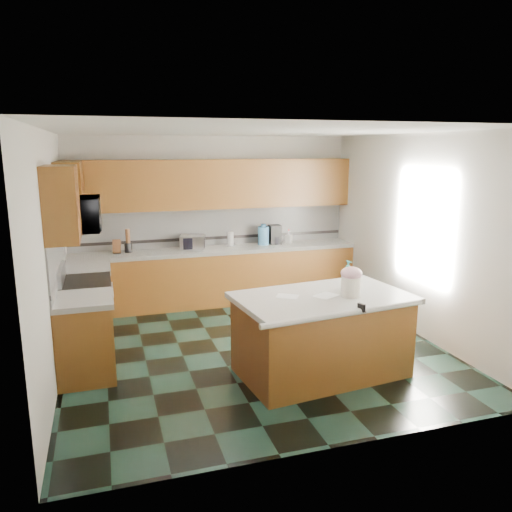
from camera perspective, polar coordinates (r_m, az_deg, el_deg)
name	(u,v)px	position (r m, az deg, el deg)	size (l,w,h in m)	color
floor	(253,348)	(6.50, -0.36, -10.42)	(4.60, 4.60, 0.00)	black
ceiling	(253,131)	(6.00, -0.40, 14.13)	(4.60, 4.60, 0.00)	white
wall_back	(212,219)	(8.33, -5.00, 4.22)	(4.60, 0.04, 2.70)	silver
wall_front	(337,297)	(4.00, 9.28, -4.63)	(4.60, 0.04, 2.70)	silver
wall_left	(49,256)	(5.89, -22.55, 0.00)	(0.04, 4.60, 2.70)	silver
wall_right	(416,235)	(7.12, 17.82, 2.33)	(0.04, 4.60, 2.70)	silver
back_base_cab	(218,277)	(8.20, -4.41, -2.45)	(4.60, 0.60, 0.86)	#321608
back_countertop	(217,250)	(8.09, -4.46, 0.70)	(4.60, 0.64, 0.06)	white
back_upper_cab	(214,184)	(8.08, -4.80, 8.20)	(4.60, 0.33, 0.78)	#321608
back_backsplash	(213,226)	(8.31, -4.94, 3.41)	(4.60, 0.02, 0.63)	silver
back_accent_band	(213,238)	(8.34, -4.91, 2.08)	(4.60, 0.01, 0.05)	black
left_base_cab_rear	(88,300)	(7.34, -18.60, -4.84)	(0.60, 0.82, 0.86)	#321608
left_counter_rear	(86,268)	(7.22, -18.85, -1.34)	(0.64, 0.82, 0.06)	white
left_base_cab_front	(86,340)	(5.88, -18.88, -9.07)	(0.60, 0.72, 0.86)	#321608
left_counter_front	(83,300)	(5.74, -19.20, -4.77)	(0.64, 0.72, 0.06)	white
left_backsplash	(57,256)	(6.44, -21.76, 0.01)	(0.02, 2.30, 0.63)	silver
left_accent_band	(59,272)	(6.48, -21.58, -1.67)	(0.01, 2.30, 0.05)	black
left_upper_cab_rear	(70,191)	(7.20, -20.48, 6.99)	(0.33, 1.09, 0.78)	#321608
left_upper_cab_front	(61,204)	(5.55, -21.35, 5.59)	(0.33, 0.72, 0.78)	#321608
range_body	(87,318)	(6.58, -18.74, -6.71)	(0.60, 0.76, 0.88)	#B7B7BC
range_oven_door	(112,319)	(6.59, -16.18, -6.88)	(0.02, 0.68, 0.55)	black
range_cooktop	(84,282)	(6.45, -19.01, -2.83)	(0.62, 0.78, 0.04)	black
range_handle	(112,289)	(6.47, -16.11, -3.68)	(0.02, 0.02, 0.66)	#B7B7BC
range_backguard	(61,274)	(6.44, -21.40, -1.94)	(0.06, 0.76, 0.18)	#B7B7BC
microwave	(79,214)	(6.30, -19.54, 4.51)	(0.73, 0.50, 0.41)	#B7B7BC
island_base	(321,337)	(5.70, 7.50, -9.20)	(1.78, 1.02, 0.86)	#321608
island_top	(323,298)	(5.55, 7.63, -4.77)	(1.88, 1.12, 0.06)	white
island_bullnose	(346,314)	(5.07, 10.28, -6.50)	(0.06, 0.06, 1.88)	white
treat_jar	(351,286)	(5.52, 10.79, -3.44)	(0.21, 0.21, 0.22)	white
treat_jar_lid	(351,273)	(5.48, 10.85, -1.97)	(0.23, 0.23, 0.14)	#D194A5
treat_jar_knob	(352,269)	(5.47, 10.87, -1.47)	(0.03, 0.03, 0.08)	tan
treat_jar_knob_end_l	(348,269)	(5.45, 10.51, -1.50)	(0.04, 0.04, 0.04)	tan
treat_jar_knob_end_r	(355,269)	(5.49, 11.23, -1.44)	(0.04, 0.04, 0.04)	tan
soap_bottle_island	(348,275)	(5.78, 10.44, -2.16)	(0.13, 0.13, 0.33)	teal
paper_sheet_a	(326,296)	(5.53, 8.00, -4.49)	(0.26, 0.19, 0.00)	white
paper_sheet_b	(287,296)	(5.46, 3.61, -4.61)	(0.24, 0.18, 0.00)	white
clamp_body	(361,308)	(5.15, 11.95, -5.79)	(0.03, 0.09, 0.08)	black
clamp_handle	(364,311)	(5.12, 12.24, -6.17)	(0.01, 0.01, 0.06)	black
knife_block	(117,247)	(7.93, -15.62, 1.04)	(0.12, 0.10, 0.21)	#472814
utensil_crock	(128,248)	(7.97, -14.38, 0.94)	(0.12, 0.12, 0.15)	black
utensil_bundle	(128,236)	(7.94, -14.45, 2.23)	(0.07, 0.07, 0.22)	#472814
toaster_oven	(193,242)	(8.04, -7.27, 1.58)	(0.38, 0.26, 0.22)	#B7B7BC
toaster_oven_door	(194,244)	(7.92, -7.11, 1.42)	(0.34, 0.01, 0.18)	black
paper_towel	(231,239)	(8.22, -2.92, 1.95)	(0.10, 0.10, 0.24)	white
paper_towel_base	(231,246)	(8.24, -2.91, 1.19)	(0.16, 0.16, 0.01)	#B7B7BC
water_jug	(263,236)	(8.33, 0.86, 2.34)	(0.18, 0.18, 0.30)	#488CC2
water_jug_neck	(263,225)	(8.30, 0.86, 3.52)	(0.09, 0.09, 0.04)	#488CC2
coffee_maker	(275,234)	(8.41, 2.16, 2.48)	(0.19, 0.21, 0.32)	black
coffee_carafe	(276,240)	(8.38, 2.26, 1.79)	(0.13, 0.13, 0.13)	black
soap_bottle_back	(289,237)	(8.47, 3.76, 2.17)	(0.10, 0.10, 0.21)	white
soap_back_cap	(289,230)	(8.45, 3.77, 2.98)	(0.02, 0.02, 0.03)	red
window_light_proxy	(424,226)	(6.92, 18.63, 3.26)	(0.02, 1.40, 1.10)	white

